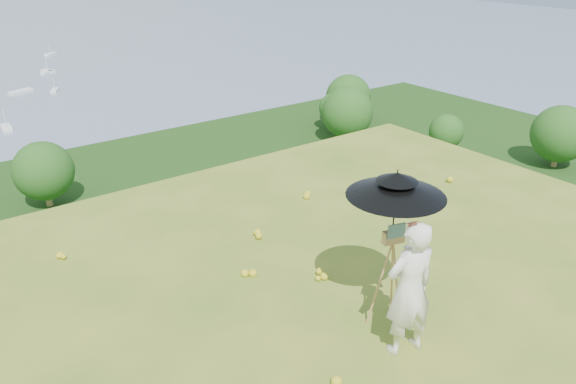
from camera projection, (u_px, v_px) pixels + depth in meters
ground at (399, 338)px, 7.63m from camera, size 14.00×14.00×0.00m
slope_trees at (15, 250)px, 39.48m from camera, size 110.00×50.00×6.00m
wildflowers at (386, 325)px, 7.79m from camera, size 10.00×10.50×0.12m
painter at (410, 289)px, 7.03m from camera, size 0.76×0.58×1.89m
field_easel at (390, 274)px, 7.64m from camera, size 0.74×0.74×1.58m
sun_umbrella at (395, 206)px, 7.25m from camera, size 1.49×1.49×1.01m
painter_cap at (416, 226)px, 6.66m from camera, size 0.25×0.28×0.10m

